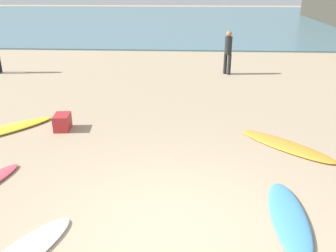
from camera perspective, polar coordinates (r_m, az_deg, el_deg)
name	(u,v)px	position (r m, az deg, el deg)	size (l,w,h in m)	color
ground_plane	(168,236)	(5.24, 0.05, -17.33)	(120.00, 120.00, 0.00)	tan
ocean_water	(187,18)	(39.11, 3.12, 17.06)	(120.00, 40.00, 0.08)	slate
surfboard_0	(5,130)	(9.42, -24.82, -0.53)	(0.54, 2.41, 0.09)	yellow
surfboard_2	(289,217)	(5.80, 18.94, -13.80)	(0.54, 1.97, 0.09)	#4797E3
surfboard_6	(286,145)	(8.15, 18.48, -2.99)	(0.57, 2.29, 0.08)	orange
beachgoer_near	(228,51)	(14.21, 9.70, 11.94)	(0.40, 0.40, 1.68)	black
beach_cooler	(62,122)	(8.99, -16.72, 0.63)	(0.53, 0.36, 0.38)	#B2282D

